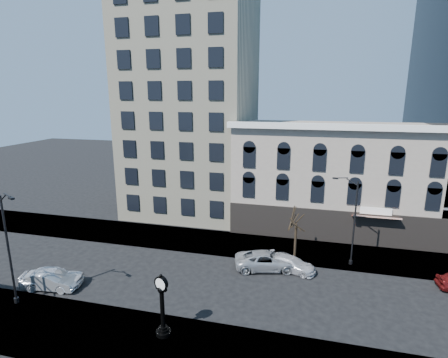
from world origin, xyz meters
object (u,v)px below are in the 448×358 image
(car_near_b, at_px, (51,280))
(street_lamp_near, at_px, (7,220))
(car_near_a, at_px, (52,277))
(street_clock, at_px, (162,308))

(car_near_b, bearing_deg, street_lamp_near, 165.30)
(car_near_a, height_order, car_near_b, car_near_a)
(street_lamp_near, bearing_deg, street_clock, 21.96)
(car_near_b, bearing_deg, car_near_a, 8.17)
(street_clock, bearing_deg, car_near_b, -176.74)
(street_clock, distance_m, car_near_a, 11.78)
(street_clock, xyz_separation_m, street_lamp_near, (-11.55, 0.38, 4.73))
(street_lamp_near, bearing_deg, car_near_a, 107.51)
(car_near_a, bearing_deg, street_lamp_near, 155.34)
(street_lamp_near, bearing_deg, car_near_b, 105.16)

